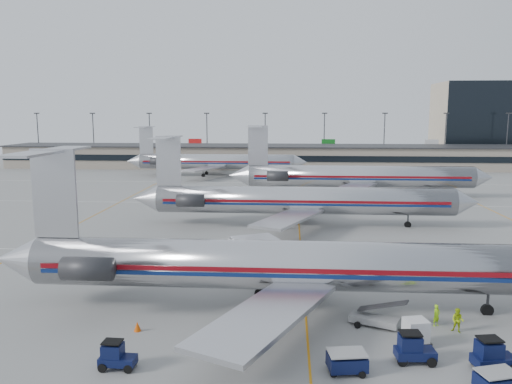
# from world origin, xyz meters

# --- Properties ---
(ground) EXTENTS (260.00, 260.00, 0.00)m
(ground) POSITION_xyz_m (0.00, 0.00, 0.00)
(ground) COLOR gray
(ground) RESTS_ON ground
(apron_markings) EXTENTS (160.00, 0.15, 0.02)m
(apron_markings) POSITION_xyz_m (0.00, 10.00, 0.01)
(apron_markings) COLOR silver
(apron_markings) RESTS_ON ground
(terminal) EXTENTS (162.00, 17.00, 6.25)m
(terminal) POSITION_xyz_m (0.00, 97.97, 3.16)
(terminal) COLOR gray
(terminal) RESTS_ON ground
(light_mast_row) EXTENTS (163.60, 0.40, 15.28)m
(light_mast_row) POSITION_xyz_m (0.00, 112.00, 8.58)
(light_mast_row) COLOR #38383D
(light_mast_row) RESTS_ON ground
(distant_building) EXTENTS (30.00, 20.00, 25.00)m
(distant_building) POSITION_xyz_m (62.00, 128.00, 12.50)
(distant_building) COLOR tan
(distant_building) RESTS_ON ground
(jet_foreground) EXTENTS (46.84, 27.58, 12.26)m
(jet_foreground) POSITION_xyz_m (-1.58, -5.25, 3.56)
(jet_foreground) COLOR #BCBDC1
(jet_foreground) RESTS_ON ground
(jet_second_row) EXTENTS (45.76, 26.94, 11.98)m
(jet_second_row) POSITION_xyz_m (-0.36, 23.95, 3.48)
(jet_second_row) COLOR #BCBDC1
(jet_second_row) RESTS_ON ground
(jet_third_row) EXTENTS (47.07, 28.95, 12.87)m
(jet_third_row) POSITION_xyz_m (10.27, 48.64, 3.74)
(jet_third_row) COLOR #BCBDC1
(jet_third_row) RESTS_ON ground
(jet_back_row) EXTENTS (43.99, 27.06, 12.03)m
(jet_back_row) POSITION_xyz_m (-19.95, 77.83, 3.49)
(jet_back_row) COLOR #BCBDC1
(jet_back_row) RESTS_ON ground
(tug_left) EXTENTS (2.13, 1.12, 1.70)m
(tug_left) POSITION_xyz_m (-11.30, -14.91, 0.78)
(tug_left) COLOR #091035
(tug_left) RESTS_ON ground
(tug_center) EXTENTS (2.40, 1.32, 1.89)m
(tug_center) POSITION_xyz_m (6.16, -12.97, 0.86)
(tug_center) COLOR #091035
(tug_center) RESTS_ON ground
(tug_right) EXTENTS (2.58, 1.60, 1.96)m
(tug_right) POSITION_xyz_m (10.49, -13.59, 0.89)
(tug_right) COLOR #091035
(tug_right) RESTS_ON ground
(cart_inner) EXTENTS (2.36, 1.92, 1.16)m
(cart_inner) POSITION_xyz_m (9.86, -15.95, 0.62)
(cart_inner) COLOR #091035
(cart_inner) RESTS_ON ground
(cart_outer) EXTENTS (2.36, 1.79, 1.23)m
(cart_outer) POSITION_xyz_m (2.11, -14.39, 0.65)
(cart_outer) COLOR #091035
(cart_outer) RESTS_ON ground
(uld_container) EXTENTS (1.92, 1.72, 1.75)m
(uld_container) POSITION_xyz_m (6.87, -10.71, 0.88)
(uld_container) COLOR #2D2D30
(uld_container) RESTS_ON ground
(belt_loader) EXTENTS (4.06, 2.44, 2.09)m
(belt_loader) POSITION_xyz_m (4.81, -7.79, 0.56)
(belt_loader) COLOR gray
(belt_loader) RESTS_ON ground
(ramp_worker_near) EXTENTS (0.67, 0.61, 1.54)m
(ramp_worker_near) POSITION_xyz_m (9.09, -7.51, 0.77)
(ramp_worker_near) COLOR #9DE815
(ramp_worker_near) RESTS_ON ground
(ramp_worker_far) EXTENTS (1.03, 0.99, 1.68)m
(ramp_worker_far) POSITION_xyz_m (10.21, -8.49, 0.84)
(ramp_worker_far) COLOR #A7C912
(ramp_worker_far) RESTS_ON ground
(cone_right) EXTENTS (0.63, 0.63, 0.69)m
(cone_right) POSITION_xyz_m (11.43, -12.82, 0.34)
(cone_right) COLOR #D04A06
(cone_right) RESTS_ON ground
(cone_left) EXTENTS (0.62, 0.62, 0.67)m
(cone_left) POSITION_xyz_m (-11.60, -9.80, 0.34)
(cone_left) COLOR #D04A06
(cone_left) RESTS_ON ground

